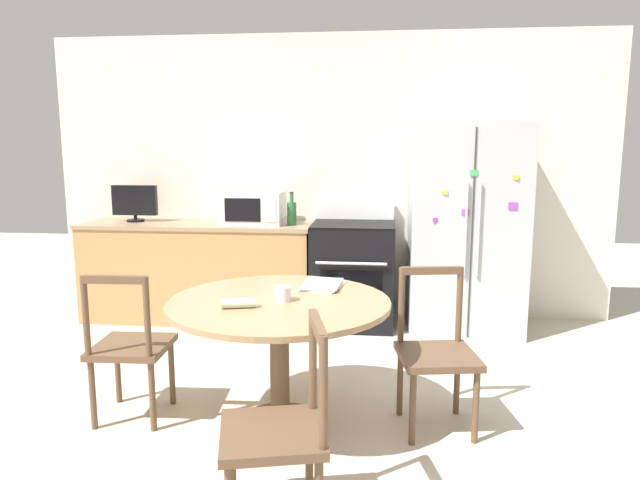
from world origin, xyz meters
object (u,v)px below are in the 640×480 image
(dining_chair_near, at_px, (279,432))
(dining_chair_right, at_px, (436,353))
(oven_range, at_px, (353,273))
(candle_glass, at_px, (282,295))
(counter_bottle, at_px, (292,213))
(microwave, at_px, (253,208))
(countertop_tv, at_px, (135,202))
(refrigerator, at_px, (466,229))
(dining_chair_left, at_px, (130,348))

(dining_chair_near, bearing_deg, dining_chair_right, -50.04)
(oven_range, relative_size, candle_glass, 11.37)
(dining_chair_right, bearing_deg, oven_range, -82.45)
(oven_range, distance_m, counter_bottle, 0.77)
(counter_bottle, xyz_separation_m, dining_chair_right, (1.11, -1.81, -0.58))
(counter_bottle, bearing_deg, dining_chair_right, -58.57)
(microwave, xyz_separation_m, dining_chair_right, (1.47, -1.87, -0.61))
(oven_range, bearing_deg, countertop_tv, 178.85)
(dining_chair_right, bearing_deg, countertop_tv, -45.62)
(microwave, height_order, dining_chair_near, microwave)
(refrigerator, relative_size, candle_glass, 18.66)
(counter_bottle, bearing_deg, dining_chair_left, -109.03)
(dining_chair_right, xyz_separation_m, candle_glass, (-0.85, -0.12, 0.35))
(refrigerator, bearing_deg, countertop_tv, 178.71)
(refrigerator, height_order, countertop_tv, refrigerator)
(oven_range, relative_size, counter_bottle, 3.67)
(oven_range, bearing_deg, refrigerator, -1.60)
(oven_range, distance_m, dining_chair_left, 2.29)
(candle_glass, bearing_deg, oven_range, 81.59)
(microwave, height_order, dining_chair_right, microwave)
(microwave, bearing_deg, countertop_tv, 178.96)
(refrigerator, bearing_deg, dining_chair_right, -102.44)
(countertop_tv, height_order, counter_bottle, countertop_tv)
(microwave, distance_m, dining_chair_near, 3.01)
(candle_glass, bearing_deg, dining_chair_near, -81.29)
(refrigerator, height_order, dining_chair_left, refrigerator)
(refrigerator, relative_size, dining_chair_near, 1.97)
(dining_chair_near, distance_m, dining_chair_right, 1.22)
(oven_range, bearing_deg, dining_chair_right, -73.10)
(counter_bottle, relative_size, candle_glass, 3.09)
(oven_range, xyz_separation_m, candle_glass, (-0.29, -1.98, 0.32))
(dining_chair_near, distance_m, candle_glass, 0.93)
(refrigerator, distance_m, dining_chair_near, 3.05)
(oven_range, xyz_separation_m, dining_chair_near, (-0.16, -2.83, -0.03))
(dining_chair_left, bearing_deg, countertop_tv, 109.75)
(microwave, bearing_deg, oven_range, -1.27)
(countertop_tv, height_order, dining_chair_near, countertop_tv)
(refrigerator, xyz_separation_m, dining_chair_near, (-1.13, -2.80, -0.45))
(microwave, xyz_separation_m, candle_glass, (0.61, -2.00, -0.26))
(countertop_tv, distance_m, candle_glass, 2.67)
(refrigerator, bearing_deg, candle_glass, -122.83)
(counter_bottle, distance_m, dining_chair_near, 2.87)
(countertop_tv, bearing_deg, candle_glass, -49.45)
(microwave, bearing_deg, dining_chair_right, -51.93)
(dining_chair_near, relative_size, dining_chair_right, 1.00)
(oven_range, height_order, counter_bottle, counter_bottle)
(countertop_tv, relative_size, counter_bottle, 1.43)
(refrigerator, relative_size, dining_chair_right, 1.97)
(dining_chair_near, bearing_deg, countertop_tv, 19.39)
(refrigerator, distance_m, countertop_tv, 2.99)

